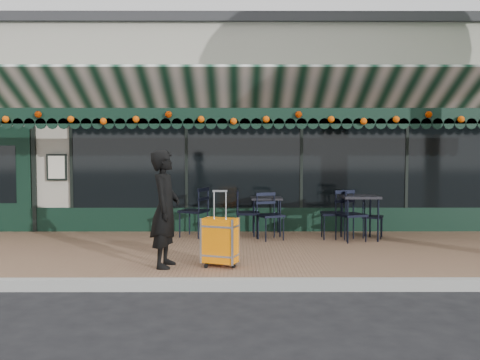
{
  "coord_description": "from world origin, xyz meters",
  "views": [
    {
      "loc": [
        0.09,
        -6.62,
        1.79
      ],
      "look_at": [
        0.11,
        1.6,
        1.36
      ],
      "focal_mm": 38.0,
      "sensor_mm": 36.0,
      "label": 1
    }
  ],
  "objects_px": {
    "chair_b_left": "(194,212)",
    "chair_b_right": "(248,214)",
    "cafe_table_b": "(266,201)",
    "cafe_table_a": "(359,200)",
    "chair_a_front": "(351,215)",
    "chair_a_right": "(373,217)",
    "woman": "(165,209)",
    "chair_a_left": "(333,214)",
    "chair_b_front": "(270,216)",
    "suitcase": "(220,241)"
  },
  "relations": [
    {
      "from": "chair_b_left",
      "to": "chair_b_right",
      "type": "relative_size",
      "value": 1.06
    },
    {
      "from": "cafe_table_b",
      "to": "chair_b_left",
      "type": "height_order",
      "value": "chair_b_left"
    },
    {
      "from": "cafe_table_a",
      "to": "chair_a_front",
      "type": "bearing_deg",
      "value": -134.15
    },
    {
      "from": "cafe_table_b",
      "to": "chair_a_right",
      "type": "height_order",
      "value": "chair_a_right"
    },
    {
      "from": "chair_b_left",
      "to": "woman",
      "type": "bearing_deg",
      "value": 18.66
    },
    {
      "from": "chair_a_right",
      "to": "chair_a_front",
      "type": "height_order",
      "value": "chair_a_front"
    },
    {
      "from": "chair_a_left",
      "to": "chair_b_front",
      "type": "distance_m",
      "value": 1.22
    },
    {
      "from": "woman",
      "to": "cafe_table_a",
      "type": "distance_m",
      "value": 4.09
    },
    {
      "from": "cafe_table_b",
      "to": "chair_a_right",
      "type": "xyz_separation_m",
      "value": [
        2.05,
        -0.38,
        -0.28
      ]
    },
    {
      "from": "suitcase",
      "to": "chair_b_left",
      "type": "relative_size",
      "value": 1.11
    },
    {
      "from": "suitcase",
      "to": "cafe_table_b",
      "type": "relative_size",
      "value": 1.45
    },
    {
      "from": "chair_b_left",
      "to": "chair_b_right",
      "type": "xyz_separation_m",
      "value": [
        1.06,
        -0.11,
        -0.03
      ]
    },
    {
      "from": "cafe_table_b",
      "to": "chair_a_front",
      "type": "relative_size",
      "value": 0.79
    },
    {
      "from": "woman",
      "to": "chair_a_right",
      "type": "height_order",
      "value": "woman"
    },
    {
      "from": "woman",
      "to": "cafe_table_a",
      "type": "bearing_deg",
      "value": -50.38
    },
    {
      "from": "suitcase",
      "to": "woman",
      "type": "bearing_deg",
      "value": -159.56
    },
    {
      "from": "suitcase",
      "to": "chair_b_right",
      "type": "bearing_deg",
      "value": 100.02
    },
    {
      "from": "chair_b_front",
      "to": "chair_b_left",
      "type": "bearing_deg",
      "value": 143.1
    },
    {
      "from": "cafe_table_a",
      "to": "chair_b_left",
      "type": "relative_size",
      "value": 0.85
    },
    {
      "from": "cafe_table_b",
      "to": "chair_a_right",
      "type": "distance_m",
      "value": 2.1
    },
    {
      "from": "cafe_table_a",
      "to": "chair_a_left",
      "type": "distance_m",
      "value": 0.56
    },
    {
      "from": "cafe_table_b",
      "to": "chair_b_front",
      "type": "distance_m",
      "value": 0.64
    },
    {
      "from": "suitcase",
      "to": "chair_b_front",
      "type": "distance_m",
      "value": 2.45
    },
    {
      "from": "woman",
      "to": "chair_a_front",
      "type": "distance_m",
      "value": 3.82
    },
    {
      "from": "cafe_table_a",
      "to": "cafe_table_b",
      "type": "xyz_separation_m",
      "value": [
        -1.74,
        0.56,
        -0.07
      ]
    },
    {
      "from": "chair_a_right",
      "to": "suitcase",
      "type": "bearing_deg",
      "value": 150.28
    },
    {
      "from": "cafe_table_b",
      "to": "chair_a_left",
      "type": "relative_size",
      "value": 0.8
    },
    {
      "from": "suitcase",
      "to": "chair_a_left",
      "type": "xyz_separation_m",
      "value": [
        2.08,
        2.41,
        0.1
      ]
    },
    {
      "from": "chair_a_left",
      "to": "chair_a_right",
      "type": "relative_size",
      "value": 1.18
    },
    {
      "from": "chair_a_left",
      "to": "chair_b_front",
      "type": "relative_size",
      "value": 1.04
    },
    {
      "from": "suitcase",
      "to": "cafe_table_b",
      "type": "height_order",
      "value": "suitcase"
    },
    {
      "from": "chair_a_front",
      "to": "chair_b_left",
      "type": "relative_size",
      "value": 0.97
    },
    {
      "from": "woman",
      "to": "chair_b_right",
      "type": "bearing_deg",
      "value": -21.18
    },
    {
      "from": "cafe_table_a",
      "to": "chair_a_right",
      "type": "bearing_deg",
      "value": 30.1
    },
    {
      "from": "chair_b_right",
      "to": "suitcase",
      "type": "bearing_deg",
      "value": 168.37
    },
    {
      "from": "chair_a_left",
      "to": "chair_b_right",
      "type": "relative_size",
      "value": 1.01
    },
    {
      "from": "suitcase",
      "to": "chair_a_left",
      "type": "bearing_deg",
      "value": 69.2
    },
    {
      "from": "chair_b_left",
      "to": "chair_b_right",
      "type": "bearing_deg",
      "value": 106.52
    },
    {
      "from": "chair_a_right",
      "to": "chair_a_front",
      "type": "xyz_separation_m",
      "value": [
        -0.51,
        -0.39,
        0.08
      ]
    },
    {
      "from": "chair_a_left",
      "to": "woman",
      "type": "bearing_deg",
      "value": -47.41
    },
    {
      "from": "chair_a_left",
      "to": "chair_b_right",
      "type": "height_order",
      "value": "chair_a_left"
    },
    {
      "from": "chair_a_left",
      "to": "chair_b_left",
      "type": "height_order",
      "value": "chair_b_left"
    },
    {
      "from": "chair_a_front",
      "to": "suitcase",
      "type": "bearing_deg",
      "value": -160.11
    },
    {
      "from": "suitcase",
      "to": "chair_b_front",
      "type": "height_order",
      "value": "suitcase"
    },
    {
      "from": "suitcase",
      "to": "chair_a_right",
      "type": "height_order",
      "value": "suitcase"
    },
    {
      "from": "woman",
      "to": "suitcase",
      "type": "height_order",
      "value": "woman"
    },
    {
      "from": "cafe_table_b",
      "to": "chair_b_left",
      "type": "bearing_deg",
      "value": -170.43
    },
    {
      "from": "suitcase",
      "to": "chair_b_left",
      "type": "distance_m",
      "value": 2.72
    },
    {
      "from": "chair_a_left",
      "to": "chair_b_left",
      "type": "bearing_deg",
      "value": -92.5
    },
    {
      "from": "chair_b_right",
      "to": "chair_b_front",
      "type": "relative_size",
      "value": 1.03
    }
  ]
}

